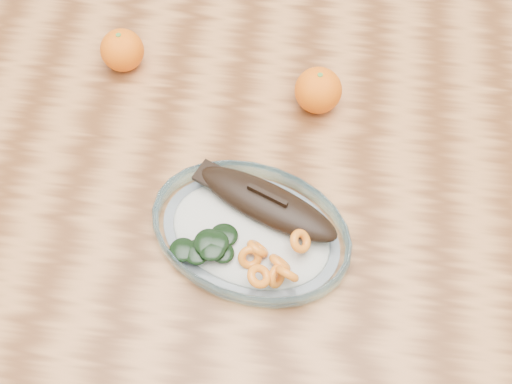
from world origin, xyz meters
TOP-DOWN VIEW (x-y plane):
  - ground at (0.00, 0.00)m, footprint 3.00×3.00m
  - dining_table at (0.00, 0.00)m, footprint 1.20×0.80m
  - plated_meal at (0.05, -0.13)m, footprint 0.61×0.61m
  - orange_left at (-0.19, 0.15)m, footprint 0.07×0.07m
  - orange_right at (0.12, 0.11)m, footprint 0.07×0.07m

SIDE VIEW (x-z plane):
  - ground at x=0.00m, z-range 0.00..0.00m
  - dining_table at x=0.00m, z-range 0.28..1.03m
  - plated_meal at x=0.05m, z-range 0.73..0.81m
  - orange_left at x=-0.19m, z-range 0.75..0.82m
  - orange_right at x=0.12m, z-range 0.75..0.82m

